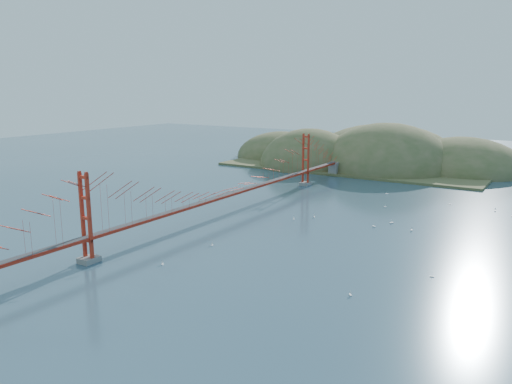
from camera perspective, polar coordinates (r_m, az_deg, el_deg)
The scene contains 16 objects.
ground at distance 88.28m, azimuth -3.28°, elevation -2.41°, with size 320.00×320.00×0.00m, color #314F62.
bridge at distance 86.95m, azimuth -3.26°, elevation 2.10°, with size 2.20×94.40×12.00m.
far_headlands at distance 147.48m, azimuth 13.26°, elevation 3.11°, with size 84.00×58.00×25.00m.
sailboat_4 at distance 84.58m, azimuth 15.24°, elevation -3.35°, with size 0.70×0.70×0.74m.
sailboat_7 at distance 95.44m, azimuth 14.55°, elevation -1.60°, with size 0.50×0.43×0.57m.
sailboat_12 at distance 107.17m, azimuth 14.72°, elevation -0.13°, with size 0.62×0.54×0.70m.
sailboat_1 at distance 85.86m, azimuth 6.68°, elevation -2.78°, with size 0.57×0.61×0.69m.
sailboat_15 at distance 99.39m, azimuth 25.67°, elevation -1.87°, with size 0.43×0.53×0.63m.
sailboat_13 at distance 62.74m, azimuth 19.47°, elevation -9.02°, with size 0.51×0.47×0.57m.
sailboat_0 at distance 84.07m, azimuth 4.33°, elevation -3.06°, with size 0.50×0.55×0.62m.
sailboat_6 at distance 55.29m, azimuth 10.74°, elevation -11.39°, with size 0.59×0.59×0.62m.
sailboat_5 at distance 81.28m, azimuth 17.38°, elevation -4.10°, with size 0.57×0.59×0.66m.
sailboat_10 at distance 64.21m, azimuth -10.65°, elevation -8.03°, with size 0.56×0.56×0.60m.
sailboat_16 at distance 81.74m, azimuth 13.33°, elevation -3.78°, with size 0.61×0.57×0.69m.
sailboat_8 at distance 101.33m, azimuth 21.31°, elevation -1.26°, with size 0.50×0.49×0.56m.
sailboat_extra_1 at distance 70.65m, azimuth -5.02°, elevation -6.00°, with size 0.50×0.53×0.59m.
Camera 1 is at (50.29, -69.18, 21.85)m, focal length 35.00 mm.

